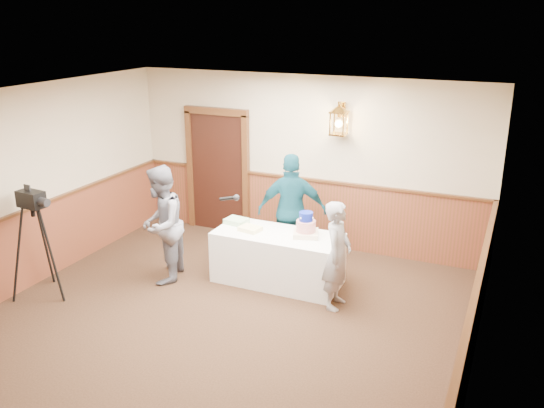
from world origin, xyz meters
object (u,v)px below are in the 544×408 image
(assistant_p, at_px, (292,211))
(tv_camera_rig, at_px, (38,250))
(interviewer, at_px, (161,225))
(display_table, at_px, (278,258))
(sheet_cake_yellow, at_px, (250,229))
(baker, at_px, (337,255))
(sheet_cake_green, at_px, (236,221))
(tiered_cake, at_px, (306,227))

(assistant_p, xyz_separation_m, tv_camera_rig, (-2.76, -2.32, -0.20))
(interviewer, bearing_deg, tv_camera_rig, -65.89)
(display_table, bearing_deg, sheet_cake_yellow, -171.25)
(sheet_cake_yellow, distance_m, tv_camera_rig, 2.89)
(baker, bearing_deg, sheet_cake_yellow, 77.29)
(display_table, height_order, sheet_cake_green, sheet_cake_green)
(interviewer, height_order, baker, interviewer)
(baker, xyz_separation_m, assistant_p, (-1.03, 0.99, 0.15))
(assistant_p, bearing_deg, tiered_cake, 107.47)
(display_table, height_order, assistant_p, assistant_p)
(tiered_cake, distance_m, assistant_p, 0.71)
(assistant_p, bearing_deg, baker, 115.96)
(interviewer, xyz_separation_m, tv_camera_rig, (-1.26, -1.08, -0.18))
(baker, bearing_deg, sheet_cake_green, 73.30)
(display_table, xyz_separation_m, interviewer, (-1.54, -0.60, 0.48))
(tiered_cake, bearing_deg, sheet_cake_yellow, -170.07)
(baker, bearing_deg, tiered_cake, 53.37)
(baker, height_order, assistant_p, assistant_p)
(sheet_cake_green, bearing_deg, tv_camera_rig, -138.96)
(display_table, relative_size, tv_camera_rig, 1.20)
(tiered_cake, distance_m, tv_camera_rig, 3.65)
(tiered_cake, xyz_separation_m, tv_camera_rig, (-3.19, -1.76, -0.21))
(assistant_p, bearing_deg, sheet_cake_green, 16.33)
(display_table, xyz_separation_m, tv_camera_rig, (-2.80, -1.68, 0.30))
(baker, relative_size, assistant_p, 0.83)
(sheet_cake_yellow, distance_m, assistant_p, 0.79)
(assistant_p, distance_m, tv_camera_rig, 3.61)
(interviewer, bearing_deg, assistant_p, 112.98)
(display_table, height_order, tiered_cake, tiered_cake)
(baker, bearing_deg, tv_camera_rig, 108.29)
(display_table, relative_size, baker, 1.23)
(display_table, distance_m, interviewer, 1.72)
(assistant_p, relative_size, tv_camera_rig, 1.17)
(interviewer, xyz_separation_m, baker, (2.53, 0.25, -0.12))
(tiered_cake, relative_size, interviewer, 0.25)
(interviewer, relative_size, baker, 1.17)
(display_table, relative_size, sheet_cake_green, 5.76)
(sheet_cake_green, bearing_deg, assistant_p, 36.64)
(interviewer, bearing_deg, baker, 79.18)
(tv_camera_rig, bearing_deg, sheet_cake_yellow, 39.60)
(sheet_cake_yellow, xyz_separation_m, assistant_p, (0.36, 0.70, 0.10))
(display_table, xyz_separation_m, baker, (0.99, -0.35, 0.35))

